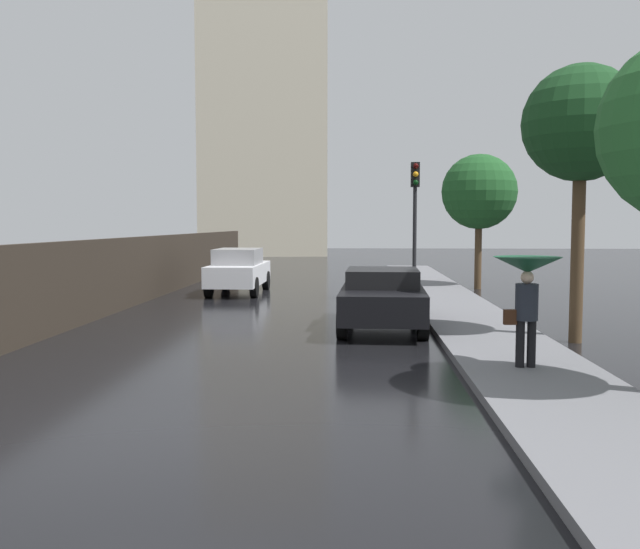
{
  "coord_description": "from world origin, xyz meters",
  "views": [
    {
      "loc": [
        2.31,
        -7.61,
        2.42
      ],
      "look_at": [
        1.68,
        4.18,
        1.55
      ],
      "focal_mm": 38.6,
      "sensor_mm": 36.0,
      "label": 1
    }
  ],
  "objects": [
    {
      "name": "ground",
      "position": [
        0.0,
        0.0,
        0.0
      ],
      "size": [
        120.0,
        120.0,
        0.0
      ],
      "primitive_type": "plane",
      "color": "black"
    },
    {
      "name": "sidewalk_strip",
      "position": [
        5.1,
        0.0,
        0.07
      ],
      "size": [
        2.2,
        60.0,
        0.14
      ],
      "primitive_type": "cube",
      "color": "slate",
      "rests_on": "ground"
    },
    {
      "name": "car_white_mid_road",
      "position": [
        -1.77,
        16.01,
        0.81
      ],
      "size": [
        1.75,
        4.31,
        1.56
      ],
      "rotation": [
        0.0,
        0.0,
        3.14
      ],
      "color": "silver",
      "rests_on": "ground"
    },
    {
      "name": "car_black_far_ahead",
      "position": [
        2.92,
        8.22,
        0.74
      ],
      "size": [
        2.04,
        4.65,
        1.38
      ],
      "rotation": [
        0.0,
        0.0,
        -0.03
      ],
      "color": "black",
      "rests_on": "ground"
    },
    {
      "name": "pedestrian_with_umbrella_near",
      "position": [
        5.01,
        3.37,
        1.56
      ],
      "size": [
        1.07,
        1.07,
        1.76
      ],
      "rotation": [
        0.0,
        0.0,
        0.05
      ],
      "color": "black",
      "rests_on": "sidewalk_strip"
    },
    {
      "name": "traffic_light",
      "position": [
        4.11,
        13.7,
        3.03
      ],
      "size": [
        0.26,
        0.39,
        4.16
      ],
      "color": "black",
      "rests_on": "sidewalk_strip"
    },
    {
      "name": "street_tree_mid",
      "position": [
        6.82,
        18.1,
        3.58
      ],
      "size": [
        2.76,
        2.76,
        4.98
      ],
      "color": "#4C3823",
      "rests_on": "ground"
    },
    {
      "name": "street_tree_far",
      "position": [
        6.78,
        6.53,
        4.38
      ],
      "size": [
        2.33,
        2.33,
        5.59
      ],
      "color": "#4C3823",
      "rests_on": "ground"
    },
    {
      "name": "distant_tower",
      "position": [
        -5.01,
        46.17,
        10.36
      ],
      "size": [
        10.42,
        9.46,
        20.72
      ],
      "color": "beige",
      "rests_on": "ground"
    }
  ]
}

